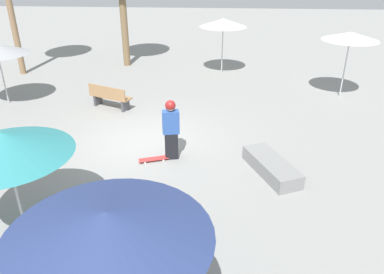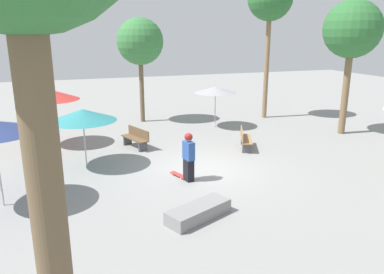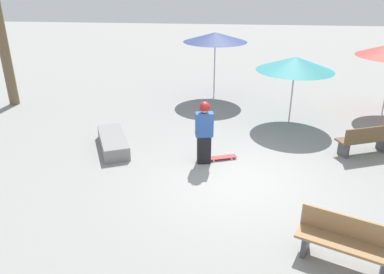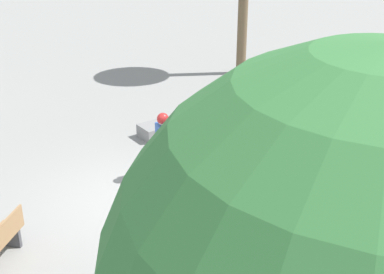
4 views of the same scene
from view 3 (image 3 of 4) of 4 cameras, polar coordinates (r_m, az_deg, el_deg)
name	(u,v)px [view 3 (image 3 of 4)]	position (r m, az deg, el deg)	size (l,w,h in m)	color
ground_plane	(237,180)	(9.13, 6.88, -6.46)	(60.00, 60.00, 0.00)	gray
skater_main	(204,131)	(9.48, 1.87, 0.99)	(0.48, 0.33, 1.67)	black
skateboard	(222,157)	(10.02, 4.56, -3.10)	(0.82, 0.46, 0.07)	red
concrete_ledge	(113,142)	(10.80, -11.93, -0.75)	(1.39, 2.00, 0.37)	gray
bench_near	(346,242)	(7.00, 22.38, -14.60)	(1.64, 1.05, 0.85)	#47474C
bench_far	(366,140)	(11.17, 25.02, -0.38)	(1.65, 0.98, 0.85)	#47474C
shade_umbrella_teal	(295,64)	(12.35, 15.45, 10.72)	(2.44, 2.44, 2.18)	#B7B7BC
shade_umbrella_navy	(215,37)	(14.60, 3.56, 14.94)	(2.43, 2.43, 2.53)	#B7B7BC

